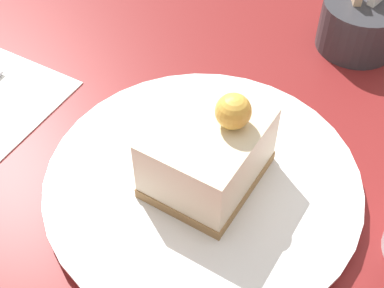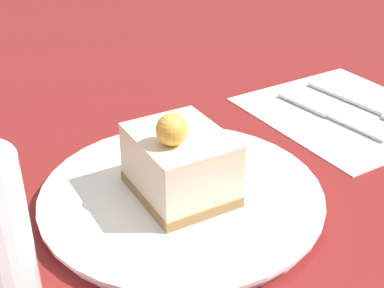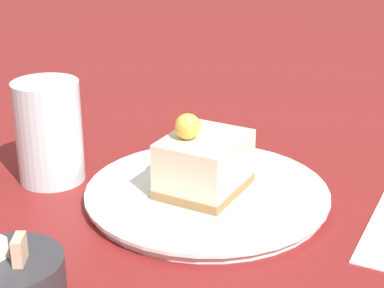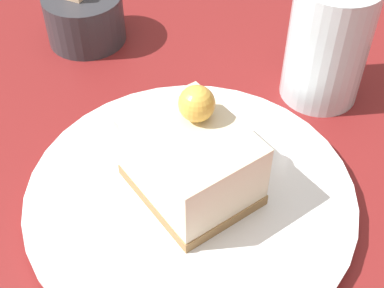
{
  "view_description": "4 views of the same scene",
  "coord_description": "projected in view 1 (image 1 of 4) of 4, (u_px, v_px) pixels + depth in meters",
  "views": [
    {
      "loc": [
        0.12,
        -0.23,
        0.37
      ],
      "look_at": [
        0.03,
        0.03,
        0.06
      ],
      "focal_mm": 50.0,
      "sensor_mm": 36.0,
      "label": 1
    },
    {
      "loc": [
        0.31,
        0.35,
        0.3
      ],
      "look_at": [
        0.02,
        0.03,
        0.06
      ],
      "focal_mm": 50.0,
      "sensor_mm": 36.0,
      "label": 2
    },
    {
      "loc": [
        -0.13,
        0.64,
        0.33
      ],
      "look_at": [
        0.05,
        0.03,
        0.06
      ],
      "focal_mm": 60.0,
      "sensor_mm": 36.0,
      "label": 3
    },
    {
      "loc": [
        -0.17,
        -0.16,
        0.35
      ],
      "look_at": [
        0.04,
        0.04,
        0.06
      ],
      "focal_mm": 50.0,
      "sensor_mm": 36.0,
      "label": 4
    }
  ],
  "objects": [
    {
      "name": "sugar_bowl",
      "position": [
        360.0,
        24.0,
        0.57
      ],
      "size": [
        0.09,
        0.09,
        0.08
      ],
      "color": "#333338",
      "rests_on": "ground_plane"
    },
    {
      "name": "ground_plane",
      "position": [
        152.0,
        203.0,
        0.45
      ],
      "size": [
        4.0,
        4.0,
        0.0
      ],
      "primitive_type": "plane",
      "color": "maroon"
    },
    {
      "name": "cake_slice",
      "position": [
        209.0,
        152.0,
        0.43
      ],
      "size": [
        0.1,
        0.11,
        0.09
      ],
      "rotation": [
        0.0,
        0.0,
        -0.21
      ],
      "color": "#9E7547",
      "rests_on": "plate"
    },
    {
      "name": "plate",
      "position": [
        203.0,
        182.0,
        0.45
      ],
      "size": [
        0.27,
        0.27,
        0.01
      ],
      "color": "white",
      "rests_on": "ground_plane"
    }
  ]
}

